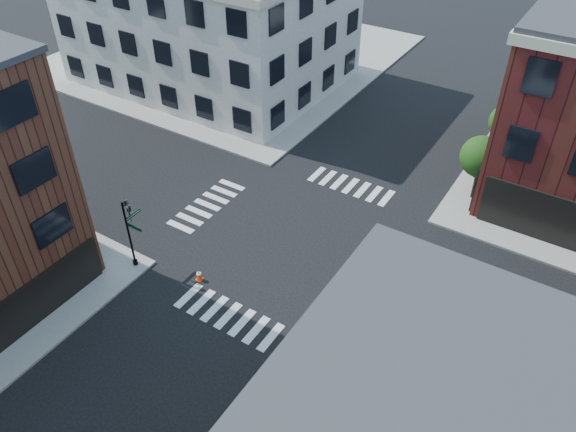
% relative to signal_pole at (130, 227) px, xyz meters
% --- Properties ---
extents(ground, '(120.00, 120.00, 0.00)m').
position_rel_signal_pole_xyz_m(ground, '(6.72, 6.68, -2.86)').
color(ground, black).
rests_on(ground, ground).
extents(sidewalk_nw, '(30.00, 30.00, 0.15)m').
position_rel_signal_pole_xyz_m(sidewalk_nw, '(-14.28, 27.68, -2.78)').
color(sidewalk_nw, gray).
rests_on(sidewalk_nw, ground).
extents(building_nw, '(22.00, 16.00, 11.00)m').
position_rel_signal_pole_xyz_m(building_nw, '(-12.28, 22.68, 2.64)').
color(building_nw, '#BCB5AC').
rests_on(building_nw, ground).
extents(tree_near, '(2.69, 2.69, 4.49)m').
position_rel_signal_pole_xyz_m(tree_near, '(14.28, 16.65, 0.30)').
color(tree_near, black).
rests_on(tree_near, ground).
extents(tree_far, '(2.43, 2.43, 4.07)m').
position_rel_signal_pole_xyz_m(tree_far, '(14.28, 22.65, 0.02)').
color(tree_far, black).
rests_on(tree_far, ground).
extents(signal_pole, '(1.29, 1.24, 4.60)m').
position_rel_signal_pole_xyz_m(signal_pole, '(0.00, 0.00, 0.00)').
color(signal_pole, black).
rests_on(signal_pole, ground).
extents(box_truck, '(9.45, 3.59, 4.19)m').
position_rel_signal_pole_xyz_m(box_truck, '(16.85, 2.06, -0.68)').
color(box_truck, silver).
rests_on(box_truck, ground).
extents(traffic_cone, '(0.40, 0.40, 0.69)m').
position_rel_signal_pole_xyz_m(traffic_cone, '(3.73, 0.98, -2.53)').
color(traffic_cone, '#EA460A').
rests_on(traffic_cone, ground).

